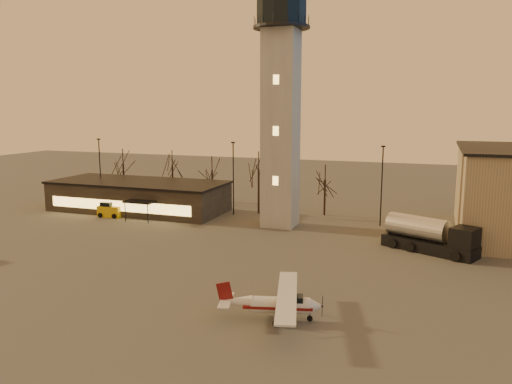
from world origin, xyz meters
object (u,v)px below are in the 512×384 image
(control_tower, at_px, (281,94))
(fuel_truck, at_px, (429,238))
(cessna_front, at_px, (282,308))
(service_cart, at_px, (110,211))
(terminal, at_px, (139,196))

(control_tower, bearing_deg, fuel_truck, -18.43)
(cessna_front, xyz_separation_m, service_cart, (-31.91, 24.36, -0.15))
(terminal, xyz_separation_m, cessna_front, (30.57, -29.34, -1.22))
(control_tower, relative_size, terminal, 1.28)
(control_tower, xyz_separation_m, fuel_truck, (17.95, -5.98, -14.92))
(terminal, distance_m, cessna_front, 42.39)
(terminal, bearing_deg, fuel_truck, -11.27)
(control_tower, height_order, terminal, control_tower)
(terminal, relative_size, service_cart, 7.61)
(fuel_truck, height_order, service_cart, fuel_truck)
(control_tower, height_order, fuel_truck, control_tower)
(cessna_front, distance_m, service_cart, 40.15)
(control_tower, bearing_deg, terminal, 174.85)
(control_tower, relative_size, fuel_truck, 3.30)
(control_tower, relative_size, cessna_front, 3.31)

